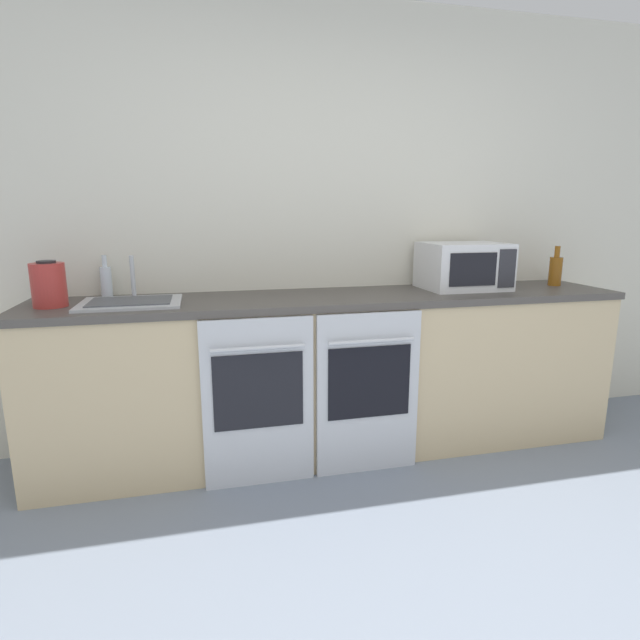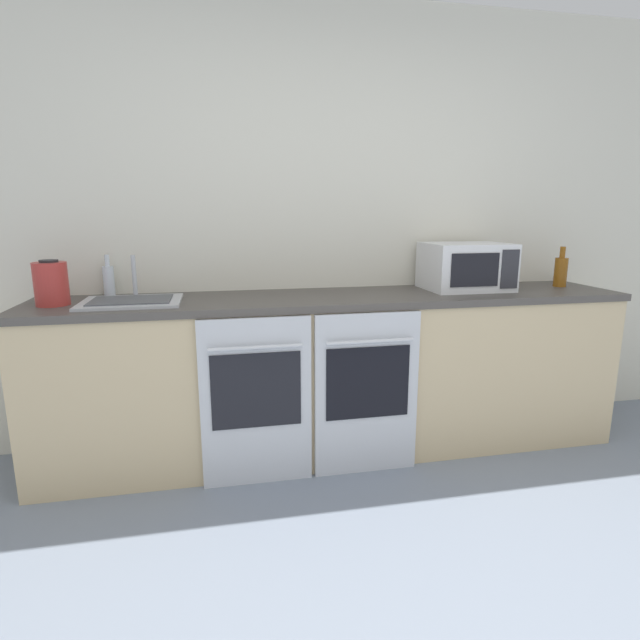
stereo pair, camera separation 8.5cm
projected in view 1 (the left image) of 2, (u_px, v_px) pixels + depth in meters
The scene contains 9 objects.
wall_back at pixel (324, 228), 3.08m from camera, with size 10.00×0.06×2.60m.
counter_back at pixel (337, 373), 2.94m from camera, with size 3.34×0.62×0.93m.
oven_left at pixel (259, 402), 2.53m from camera, with size 0.57×0.06×0.89m.
oven_right at pixel (368, 393), 2.67m from camera, with size 0.57×0.06×0.89m.
microwave at pixel (463, 266), 3.06m from camera, with size 0.49×0.39×0.28m.
bottle_clear at pixel (106, 281), 2.77m from camera, with size 0.06×0.06×0.23m.
bottle_amber at pixel (555, 270), 3.20m from camera, with size 0.08×0.08×0.25m.
kettle at pixel (49, 285), 2.47m from camera, with size 0.16×0.16×0.23m.
sink at pixel (131, 302), 2.56m from camera, with size 0.50×0.39×0.24m.
Camera 1 is at (-0.75, -0.96, 1.40)m, focal length 28.00 mm.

